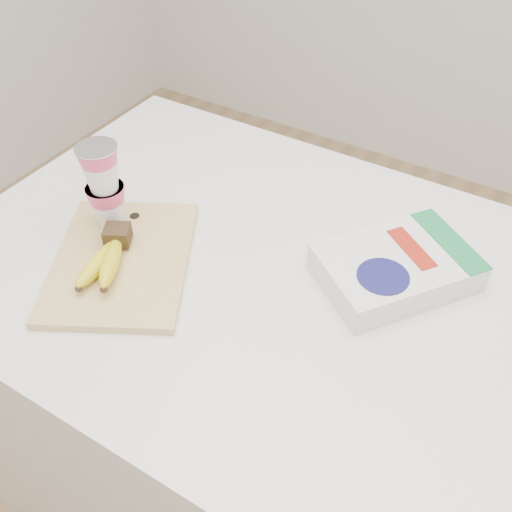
{
  "coord_description": "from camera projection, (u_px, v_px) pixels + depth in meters",
  "views": [
    {
      "loc": [
        0.35,
        -0.68,
        1.75
      ],
      "look_at": [
        -0.05,
        -0.02,
        1.03
      ],
      "focal_mm": 40.0,
      "sensor_mm": 36.0,
      "label": 1
    }
  ],
  "objects": [
    {
      "name": "cereal_box",
      "position": [
        396.0,
        268.0,
        1.05
      ],
      "size": [
        0.31,
        0.33,
        0.06
      ],
      "rotation": [
        0.0,
        0.0,
        -0.64
      ],
      "color": "white",
      "rests_on": "table"
    },
    {
      "name": "bananas",
      "position": [
        107.0,
        257.0,
        1.06
      ],
      "size": [
        0.12,
        0.18,
        0.05
      ],
      "color": "#382816",
      "rests_on": "cutting_board"
    },
    {
      "name": "yogurt_stack",
      "position": [
        104.0,
        184.0,
        1.09
      ],
      "size": [
        0.08,
        0.08,
        0.18
      ],
      "color": "white",
      "rests_on": "cutting_board"
    },
    {
      "name": "table",
      "position": [
        276.0,
        416.0,
        1.41
      ],
      "size": [
        1.31,
        0.88,
        0.99
      ],
      "primitive_type": "cube",
      "color": "white",
      "rests_on": "ground"
    },
    {
      "name": "room",
      "position": [
        290.0,
        98.0,
        0.83
      ],
      "size": [
        4.0,
        4.0,
        4.0
      ],
      "color": "tan",
      "rests_on": "ground"
    },
    {
      "name": "cutting_board",
      "position": [
        122.0,
        261.0,
        1.09
      ],
      "size": [
        0.39,
        0.42,
        0.02
      ],
      "primitive_type": "cube",
      "rotation": [
        0.0,
        0.0,
        0.5
      ],
      "color": "#D5BC74",
      "rests_on": "table"
    }
  ]
}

